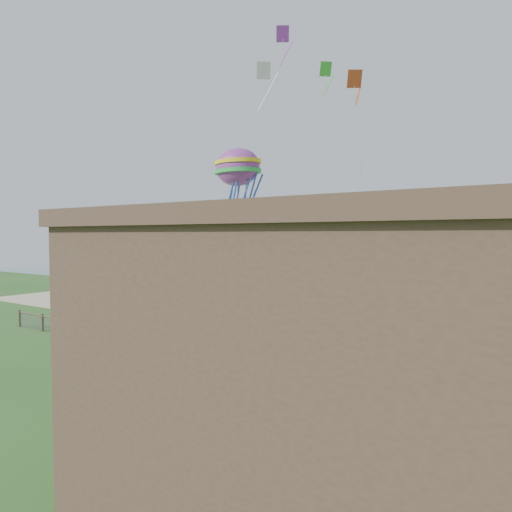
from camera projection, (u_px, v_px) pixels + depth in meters
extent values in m
plane|color=#2A581E|center=(111.00, 399.00, 18.94)|extent=(160.00, 160.00, 0.00)
cube|color=#BAB086|center=(333.00, 319.00, 37.17)|extent=(72.00, 20.00, 0.02)
cube|color=slate|center=(447.00, 277.00, 73.63)|extent=(160.00, 68.00, 0.02)
cube|color=#4F392A|center=(434.00, 376.00, 10.69)|extent=(15.00, 10.00, 7.00)
cube|color=brown|center=(473.00, 424.00, 15.81)|extent=(15.00, 2.00, 0.50)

